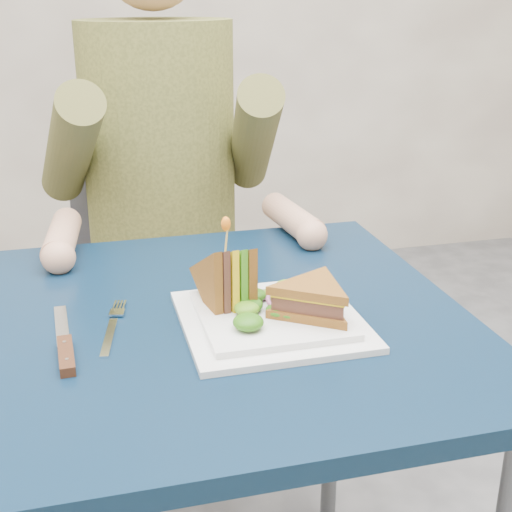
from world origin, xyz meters
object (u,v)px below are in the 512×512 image
object	(u,v)px
plate	(271,318)
fork	(112,328)
sandwich_flat	(313,299)
sandwich_upright	(227,283)
diner	(160,122)
table	(219,361)
chair	(161,262)
knife	(65,349)

from	to	relation	value
plate	fork	size ratio (longest dim) A/B	1.46
sandwich_flat	sandwich_upright	world-z (taller)	sandwich_upright
diner	fork	world-z (taller)	diner
table	diner	distance (m)	0.67
plate	sandwich_upright	world-z (taller)	sandwich_upright
sandwich_upright	chair	bearing A→B (deg)	91.05
sandwich_flat	fork	xyz separation A→B (m)	(-0.28, 0.06, -0.04)
fork	chair	bearing A→B (deg)	77.85
sandwich_flat	plate	bearing A→B (deg)	155.56
chair	knife	xyz separation A→B (m)	(-0.23, -0.79, 0.20)
plate	knife	bearing A→B (deg)	-176.97
knife	plate	bearing A→B (deg)	3.03
table	diner	bearing A→B (deg)	90.00
diner	sandwich_flat	xyz separation A→B (m)	(0.12, -0.69, -0.14)
diner	sandwich_flat	world-z (taller)	diner
chair	plate	world-z (taller)	chair
sandwich_flat	fork	bearing A→B (deg)	167.12
knife	table	bearing A→B (deg)	16.38
plate	knife	size ratio (longest dim) A/B	1.17
table	diner	xyz separation A→B (m)	(-0.00, 0.62, 0.26)
sandwich_flat	knife	xyz separation A→B (m)	(-0.35, 0.01, -0.04)
plate	diner	bearing A→B (deg)	95.97
knife	fork	bearing A→B (deg)	40.03
fork	plate	bearing A→B (deg)	-9.89
sandwich_upright	plate	bearing A→B (deg)	-38.64
diner	sandwich_upright	size ratio (longest dim) A/B	5.08
plate	sandwich_flat	size ratio (longest dim) A/B	1.35
diner	fork	bearing A→B (deg)	-104.24
plate	knife	distance (m)	0.30
plate	sandwich_upright	distance (m)	0.09
diner	plate	size ratio (longest dim) A/B	2.87
table	sandwich_flat	distance (m)	0.19
knife	diner	bearing A→B (deg)	71.74
chair	fork	size ratio (longest dim) A/B	5.22
plate	sandwich_upright	size ratio (longest dim) A/B	1.77
table	fork	bearing A→B (deg)	-176.15
table	chair	bearing A→B (deg)	90.00
plate	fork	bearing A→B (deg)	170.11
table	chair	world-z (taller)	chair
table	plate	bearing A→B (deg)	-35.96
knife	sandwich_upright	bearing A→B (deg)	14.25
table	fork	world-z (taller)	fork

